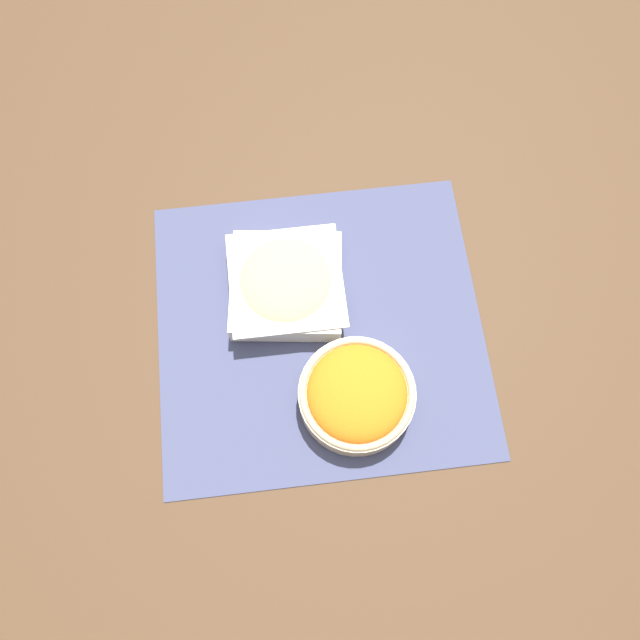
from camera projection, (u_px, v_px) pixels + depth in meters
The scene contains 4 objects.
ground_plane at pixel (320, 327), 0.94m from camera, with size 3.00×3.00×0.00m, color #513823.
placemat at pixel (320, 327), 0.94m from camera, with size 0.49×0.46×0.00m.
cucumber_bowl at pixel (286, 284), 0.93m from camera, with size 0.18×0.18×0.06m.
carrot_bowl at pixel (357, 395), 0.87m from camera, with size 0.16×0.16×0.07m.
Camera 1 is at (0.03, 0.30, 0.89)m, focal length 35.00 mm.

